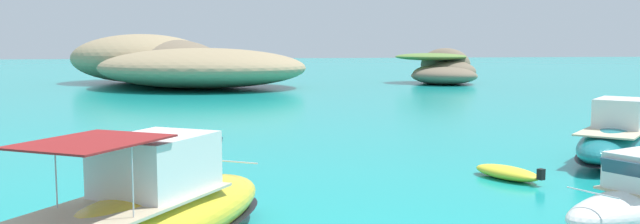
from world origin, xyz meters
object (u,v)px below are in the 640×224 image
islet_small (443,70)px  motorboat_teal (617,140)px  dinghy_tender (507,172)px  motorboat_yellow (147,218)px  islet_large (169,64)px

islet_small → motorboat_teal: islet_small is taller
motorboat_teal → dinghy_tender: 6.41m
islet_small → motorboat_yellow: bearing=-117.4°
islet_small → motorboat_teal: bearing=-104.2°
islet_small → motorboat_yellow: islet_small is taller
islet_large → dinghy_tender: 57.80m
islet_large → islet_small: size_ratio=2.57×
dinghy_tender → islet_small: bearing=70.4°
islet_small → dinghy_tender: islet_small is taller
motorboat_teal → dinghy_tender: bearing=-158.3°
islet_small → motorboat_teal: 50.70m
islet_large → motorboat_yellow: islet_large is taller
dinghy_tender → motorboat_yellow: bearing=-152.2°
islet_large → motorboat_yellow: (2.04, -62.23, -1.48)m
islet_large → motorboat_yellow: bearing=-88.1°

